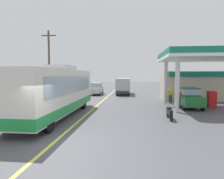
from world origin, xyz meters
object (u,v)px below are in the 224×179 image
motorcycle_parked_forecourt (169,113)px  coach_bus_main (57,93)px  car_trailing_behind_bus (96,88)px  car_at_pump (188,96)px  pedestrian_by_shop (171,94)px  pedestrian_near_pump (180,98)px  minibus_opposing_lane (123,85)px

motorcycle_parked_forecourt → coach_bus_main: bearing=179.5°
motorcycle_parked_forecourt → car_trailing_behind_bus: (-7.99, 16.05, 0.57)m
coach_bus_main → car_trailing_behind_bus: (-0.13, 15.98, -0.71)m
motorcycle_parked_forecourt → car_trailing_behind_bus: size_ratio=0.43×
car_at_pump → pedestrian_by_shop: size_ratio=2.53×
coach_bus_main → car_trailing_behind_bus: bearing=90.5°
coach_bus_main → car_at_pump: bearing=25.6°
pedestrian_by_shop → motorcycle_parked_forecourt: bearing=-101.2°
car_at_pump → pedestrian_near_pump: 0.87m
car_at_pump → motorcycle_parked_forecourt: bearing=-117.2°
coach_bus_main → motorcycle_parked_forecourt: coach_bus_main is taller
coach_bus_main → car_at_pump: size_ratio=2.63×
coach_bus_main → pedestrian_near_pump: (9.69, 4.68, -0.79)m
car_at_pump → motorcycle_parked_forecourt: size_ratio=2.33×
car_at_pump → pedestrian_near_pump: bearing=-155.9°
pedestrian_near_pump → pedestrian_by_shop: (-0.21, 3.47, 0.00)m
coach_bus_main → minibus_opposing_lane: bearing=76.8°
pedestrian_near_pump → car_trailing_behind_bus: 14.97m
coach_bus_main → car_trailing_behind_bus: 15.99m
minibus_opposing_lane → car_trailing_behind_bus: bearing=-165.2°
car_at_pump → motorcycle_parked_forecourt: (-2.62, -5.10, -0.57)m
pedestrian_by_shop → car_trailing_behind_bus: 12.40m
minibus_opposing_lane → pedestrian_by_shop: (5.49, -8.92, -0.54)m
car_at_pump → pedestrian_by_shop: 3.27m
motorcycle_parked_forecourt → pedestrian_by_shop: (1.62, 8.22, 0.49)m
car_at_pump → minibus_opposing_lane: 13.69m
motorcycle_parked_forecourt → pedestrian_by_shop: pedestrian_by_shop is taller
pedestrian_by_shop → car_at_pump: bearing=-72.2°
pedestrian_near_pump → motorcycle_parked_forecourt: bearing=-111.1°
motorcycle_parked_forecourt → pedestrian_near_pump: size_ratio=1.08×
coach_bus_main → minibus_opposing_lane: coach_bus_main is taller
minibus_opposing_lane → motorcycle_parked_forecourt: minibus_opposing_lane is taller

